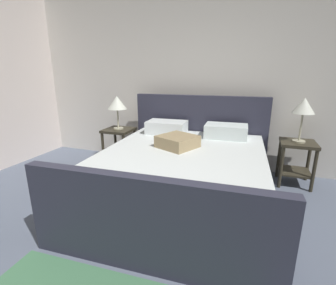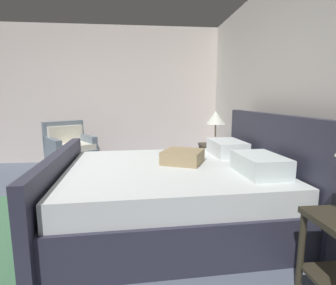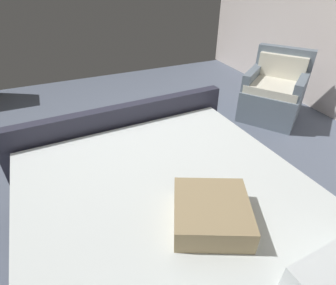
% 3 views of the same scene
% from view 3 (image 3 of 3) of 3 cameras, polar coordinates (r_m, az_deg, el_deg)
% --- Properties ---
extents(ground_plane, '(5.90, 5.48, 0.02)m').
position_cam_3_polar(ground_plane, '(3.04, -9.43, -3.36)').
color(ground_plane, slate).
extents(bed, '(2.10, 2.41, 1.15)m').
position_cam_3_polar(bed, '(1.80, 3.36, -20.66)').
color(bed, '#2D2E3E').
rests_on(bed, ground).
extents(armchair, '(1.01, 1.01, 0.90)m').
position_cam_3_polar(armchair, '(3.96, 21.69, 9.81)').
color(armchair, slate).
rests_on(armchair, ground).
extents(area_rug, '(1.96, 1.19, 0.01)m').
position_cam_3_polar(area_rug, '(3.31, -11.00, 0.19)').
color(area_rug, '#457853').
rests_on(area_rug, ground).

